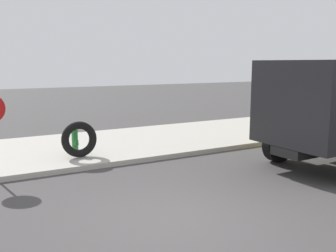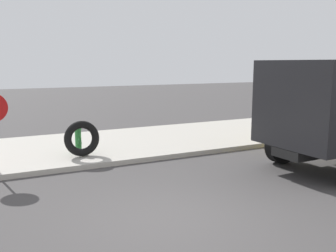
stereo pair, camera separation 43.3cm
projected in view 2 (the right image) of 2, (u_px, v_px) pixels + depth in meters
ground_plane at (168, 220)px, 7.07m from camera, size 80.00×80.00×0.00m
sidewalk_curb at (84, 147)px, 12.80m from camera, size 36.00×5.00×0.15m
fire_hydrant at (78, 138)px, 11.64m from camera, size 0.22×0.50×0.86m
loose_tire at (82, 139)px, 11.18m from camera, size 1.08×0.35×1.08m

